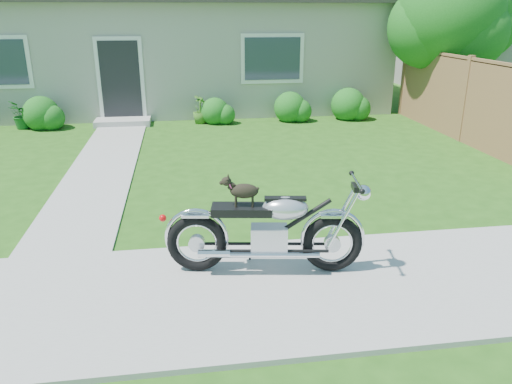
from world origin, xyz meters
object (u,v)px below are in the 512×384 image
house (177,33)px  potted_plant_right (200,110)px  motorcycle_with_dog (269,230)px  tree_far (472,15)px  tree_near (454,20)px  fence (466,100)px  potted_plant_left (23,115)px

house → potted_plant_right: 3.92m
potted_plant_right → motorcycle_with_dog: (0.40, -8.20, 0.17)m
house → potted_plant_right: bearing=-81.5°
tree_far → motorcycle_with_dog: bearing=-128.6°
house → tree_near: (6.93, -4.20, 0.44)m
fence → tree_far: 5.61m
tree_far → motorcycle_with_dog: tree_far is taller
potted_plant_right → fence: bearing=-25.8°
tree_near → tree_far: bearing=52.2°
house → motorcycle_with_dog: size_ratio=5.69×
tree_near → potted_plant_left: (-10.85, 0.75, -2.24)m
house → fence: size_ratio=1.90×
fence → potted_plant_left: (-10.22, 2.80, -0.58)m
fence → motorcycle_with_dog: size_ratio=2.99×
tree_near → fence: bearing=-107.0°
tree_far → potted_plant_right: tree_far is taller
house → tree_near: 8.11m
fence → tree_far: tree_far is taller
tree_near → motorcycle_with_dog: 9.79m
fence → potted_plant_left: bearing=164.7°
tree_far → fence: bearing=-119.6°
potted_plant_right → potted_plant_left: bearing=180.0°
fence → potted_plant_right: fence is taller
motorcycle_with_dog → tree_near: bearing=59.9°
tree_near → potted_plant_left: tree_near is taller
tree_near → potted_plant_right: size_ratio=5.59×
tree_near → motorcycle_with_dog: size_ratio=1.83×
tree_far → potted_plant_left: tree_far is taller
tree_far → potted_plant_right: bearing=-167.7°
potted_plant_left → house: bearing=41.3°
potted_plant_left → motorcycle_with_dog: motorcycle_with_dog is taller
house → potted_plant_right: (0.51, -3.44, -1.79)m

